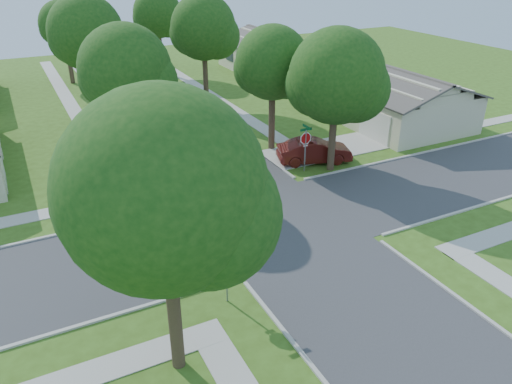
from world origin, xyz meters
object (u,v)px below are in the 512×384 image
Objects in this scene: tree_sw_corner at (166,199)px; car_driveway at (314,151)px; stop_sign_ne at (306,140)px; house_ne_far at (275,58)px; tree_e_near at (273,66)px; tree_w_mid at (87,36)px; tree_w_far at (64,27)px; stop_sign_sw at (226,258)px; tree_e_mid at (204,30)px; car_curb_west at (99,65)px; car_curb_east at (192,98)px; tree_w_near at (127,74)px; house_ne_near at (383,99)px; tree_e_far at (158,16)px; tree_ne_corner at (337,81)px.

car_driveway is (13.44, 12.63, -5.48)m from tree_sw_corner.
house_ne_far is at bearing 65.07° from stop_sign_ne.
tree_sw_corner is (-12.14, -11.69, 4.23)m from stop_sign_ne.
tree_w_mid is at bearing 128.05° from tree_e_near.
tree_sw_corner is (-2.78, -41.00, 0.76)m from tree_w_far.
tree_w_far is at bearing 166.36° from house_ne_far.
stop_sign_sw is 13.29m from stop_sign_ne.
stop_sign_ne is 0.32× the size of tree_e_mid.
car_curb_west is (-5.96, 16.91, -5.52)m from tree_e_mid.
car_curb_east is at bearing -167.42° from tree_e_mid.
tree_w_near is (-9.34, 4.31, 4.08)m from stop_sign_ne.
tree_w_far is 0.59× the size of house_ne_far.
tree_w_near reaches higher than tree_w_far.
car_curb_east is at bearing 142.93° from house_ne_near.
tree_w_far is (-9.41, 13.00, -0.75)m from tree_e_mid.
tree_sw_corner is 43.20m from house_ne_far.
tree_e_mid is 0.68× the size of house_ne_far.
house_ne_near reaches higher than car_driveway.
stop_sign_ne is 0.34× the size of tree_e_far.
tree_e_near is 1.75× the size of car_driveway.
tree_e_near is 25.00m from tree_e_far.
tree_e_mid is 16.89m from tree_ne_corner.
stop_sign_ne is 17.38m from tree_sw_corner.
tree_e_near is at bearing 55.41° from stop_sign_sw.
tree_w_mid reaches higher than car_driveway.
house_ne_near is at bearing 29.14° from stop_sign_ne.
tree_e_near is 0.87× the size of tree_w_mid.
tree_w_near is 29.61m from car_curb_west.
tree_e_mid reaches higher than tree_w_near.
stop_sign_ne is at bearing -114.93° from house_ne_far.
house_ne_near is (20.64, -23.01, -3.99)m from tree_w_far.
stop_sign_sw is at bearing -142.82° from house_ne_near.
car_driveway is (1.30, 0.94, -1.25)m from stop_sign_ne.
car_curb_east is 17.81m from car_curb_west.
stop_sign_sw is 38.86m from tree_w_far.
stop_sign_ne is at bearing 43.94° from tree_sw_corner.
tree_w_near is 1.97× the size of car_curb_east.
tree_e_far is 0.91× the size of tree_sw_corner.
tree_sw_corner is at bearing -140.93° from tree_ne_corner.
tree_w_mid is 0.70× the size of house_ne_far.
tree_e_far reaches higher than tree_w_far.
tree_e_mid is 1.82× the size of car_curb_west.
tree_ne_corner is at bearing -71.47° from tree_e_near.
tree_e_far is (0.05, 29.31, 3.95)m from stop_sign_ne.
car_driveway is at bearing -69.42° from tree_w_far.
tree_e_near is at bearing 108.53° from tree_ne_corner.
car_curb_east is (7.85, -13.35, -4.73)m from tree_w_far.
stop_sign_ne is at bearing -24.74° from tree_w_near.
stop_sign_ne is 26.80m from house_ne_far.
house_ne_far is (23.43, 35.99, -4.75)m from tree_sw_corner.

